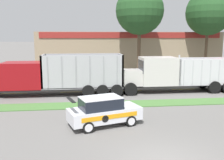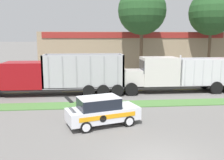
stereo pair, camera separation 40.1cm
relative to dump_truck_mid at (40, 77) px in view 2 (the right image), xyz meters
The scene contains 11 objects.
grass_verge 8.30m from the dump_truck_mid, 28.86° to the right, with size 120.00×1.89×0.06m, color #477538.
centre_line_3 3.08m from the dump_truck_mid, 157.48° to the left, with size 2.40×0.14×0.01m, color yellow.
centre_line_4 3.52m from the dump_truck_mid, 18.78° to the left, with size 2.40×0.14×0.01m, color yellow.
centre_line_5 8.58m from the dump_truck_mid, ahead, with size 2.40×0.14×0.01m, color yellow.
centre_line_6 13.90m from the dump_truck_mid, ahead, with size 2.40×0.14×0.01m, color yellow.
dump_truck_mid is the anchor object (origin of this frame).
dump_truck_trail 11.89m from the dump_truck_mid, ahead, with size 12.25×2.67×3.52m.
rally_car 9.76m from the dump_truck_mid, 58.89° to the right, with size 4.49×2.86×1.74m.
store_building_backdrop 20.99m from the dump_truck_mid, 58.93° to the left, with size 26.53×12.10×5.84m.
tree_behind_left 24.34m from the dump_truck_mid, 26.65° to the left, with size 6.02×6.02×12.86m.
tree_behind_centre 15.96m from the dump_truck_mid, 39.08° to the left, with size 5.97×5.97×12.83m.
Camera 2 is at (-2.84, -9.26, 5.08)m, focal length 40.00 mm.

